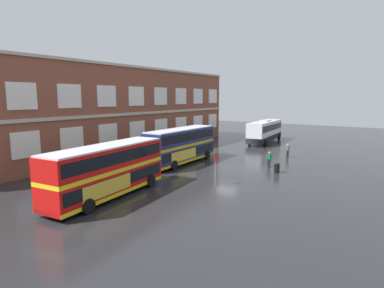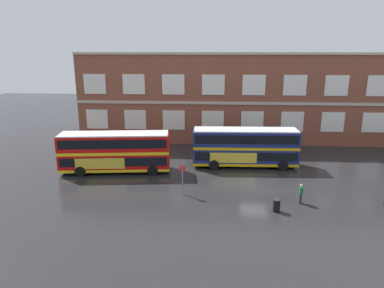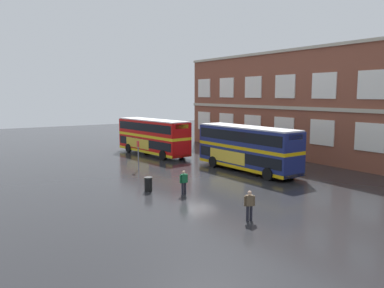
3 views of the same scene
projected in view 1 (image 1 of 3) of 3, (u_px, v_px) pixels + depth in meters
ground_plane at (210, 166)px, 35.26m from camera, size 120.00×120.00×0.00m
brick_terminal_building at (116, 111)px, 44.01m from camera, size 45.33×8.19×11.73m
double_decker_near at (107, 170)px, 24.07m from camera, size 11.21×3.74×4.07m
double_decker_middle at (181, 145)px, 36.46m from camera, size 11.07×3.11×4.07m
touring_coach at (265, 131)px, 53.26m from camera, size 12.16×3.58×3.80m
waiting_passenger at (269, 159)px, 34.74m from camera, size 0.26×0.64×1.70m
second_passenger at (288, 150)px, 40.30m from camera, size 0.39×0.62×1.70m
bus_stand_flag at (216, 167)px, 27.24m from camera, size 0.44×0.10×2.70m
station_litter_bin at (277, 168)px, 32.08m from camera, size 0.60×0.60×1.03m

